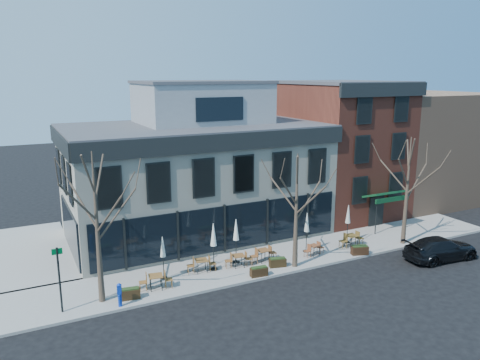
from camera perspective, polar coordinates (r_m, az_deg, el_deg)
name	(u,v)px	position (r m, az deg, el deg)	size (l,w,h in m)	color
ground	(224,255)	(31.39, -1.93, -9.14)	(120.00, 120.00, 0.00)	black
sidewalk_front	(283,257)	(31.04, 5.29, -9.30)	(33.50, 4.70, 0.15)	gray
sidewalk_side	(34,252)	(34.52, -23.79, -8.06)	(4.50, 12.00, 0.15)	gray
corner_building	(196,171)	(34.54, -5.40, 1.05)	(18.39, 10.39, 11.10)	silver
red_brick_building	(338,147)	(40.71, 11.86, 3.93)	(8.20, 11.78, 11.18)	brown
bg_building	(414,145)	(48.29, 20.45, 4.00)	(12.00, 12.00, 10.00)	#8C664C
tree_corner	(97,226)	(24.72, -17.01, -5.40)	(3.93, 3.98, 7.92)	#382B21
tree_mid	(297,209)	(28.31, 6.91, -3.58)	(3.50, 3.55, 7.04)	#382B21
tree_right	(407,189)	(33.92, 19.72, -1.09)	(3.72, 3.77, 7.48)	#382B21
sign_pole	(59,276)	(24.98, -21.18, -10.86)	(0.50, 0.10, 3.40)	black
parked_sedan	(441,248)	(33.11, 23.28, -7.68)	(2.06, 5.07, 1.47)	black
call_box	(120,294)	(25.18, -14.48, -13.29)	(0.26, 0.25, 1.28)	#0D32AE
cafe_set_0	(156,280)	(26.67, -10.23, -11.96)	(1.91, 0.87, 0.98)	brown
cafe_set_1	(202,264)	(28.46, -4.71, -10.20)	(1.83, 0.83, 0.94)	brown
cafe_set_2	(239,259)	(29.08, -0.17, -9.66)	(1.78, 0.81, 0.91)	brown
cafe_set_3	(263,254)	(29.86, 2.86, -9.01)	(1.81, 0.74, 0.96)	brown
cafe_set_4	(314,249)	(31.21, 9.00, -8.30)	(1.61, 0.72, 0.83)	brown
cafe_set_5	(351,239)	(33.17, 13.42, -7.04)	(1.90, 0.77, 1.01)	brown
umbrella_0	(163,249)	(27.40, -9.40, -8.31)	(0.41, 0.41, 2.54)	black
umbrella_1	(213,237)	(28.11, -3.25, -6.98)	(0.47, 0.47, 2.94)	black
umbrella_2	(236,232)	(29.16, -0.49, -6.37)	(0.45, 0.45, 2.84)	black
umbrella_3	(307,224)	(31.22, 8.16, -5.38)	(0.43, 0.43, 2.69)	black
umbrella_4	(348,216)	(33.42, 13.04, -4.32)	(0.44, 0.44, 2.73)	black
planter_0	(130,294)	(25.97, -13.31, -13.32)	(1.13, 0.58, 0.60)	#2F200F
planter_1	(259,271)	(27.91, 2.32, -11.07)	(1.08, 0.53, 0.58)	black
planter_2	(278,262)	(29.24, 4.61, -9.96)	(1.10, 0.64, 0.58)	black
planter_3	(360,250)	(31.97, 14.38, -8.26)	(1.19, 0.75, 0.62)	black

